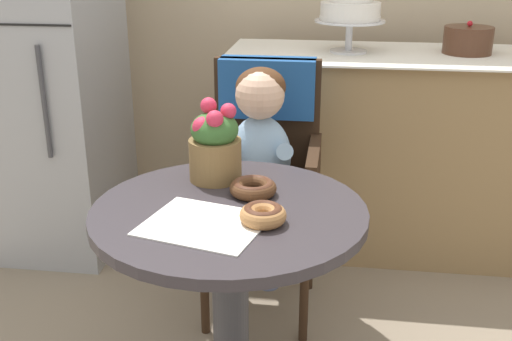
{
  "coord_description": "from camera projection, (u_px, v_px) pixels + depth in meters",
  "views": [
    {
      "loc": [
        0.27,
        -1.45,
        1.39
      ],
      "look_at": [
        0.05,
        0.15,
        0.77
      ],
      "focal_mm": 43.83,
      "sensor_mm": 36.0,
      "label": 1
    }
  ],
  "objects": [
    {
      "name": "cafe_table",
      "position": [
        230.0,
        279.0,
        1.69
      ],
      "size": [
        0.72,
        0.72,
        0.72
      ],
      "color": "#332D33",
      "rests_on": "ground"
    },
    {
      "name": "wicker_chair",
      "position": [
        264.0,
        147.0,
        2.33
      ],
      "size": [
        0.42,
        0.45,
        0.95
      ],
      "rotation": [
        0.0,
        0.0,
        -0.07
      ],
      "color": "#332114",
      "rests_on": "ground"
    },
    {
      "name": "seated_child",
      "position": [
        258.0,
        151.0,
        2.17
      ],
      "size": [
        0.27,
        0.32,
        0.73
      ],
      "color": "#8CADCC",
      "rests_on": "ground"
    },
    {
      "name": "paper_napkin",
      "position": [
        204.0,
        224.0,
        1.52
      ],
      "size": [
        0.33,
        0.3,
        0.0
      ],
      "primitive_type": "cube",
      "rotation": [
        0.0,
        0.0,
        -0.25
      ],
      "color": "white",
      "rests_on": "cafe_table"
    },
    {
      "name": "donut_front",
      "position": [
        253.0,
        187.0,
        1.69
      ],
      "size": [
        0.13,
        0.13,
        0.04
      ],
      "color": "#4C2D19",
      "rests_on": "cafe_table"
    },
    {
      "name": "donut_mid",
      "position": [
        263.0,
        214.0,
        1.52
      ],
      "size": [
        0.12,
        0.12,
        0.05
      ],
      "color": "#AD7542",
      "rests_on": "cafe_table"
    },
    {
      "name": "flower_vase",
      "position": [
        215.0,
        144.0,
        1.77
      ],
      "size": [
        0.15,
        0.15,
        0.24
      ],
      "color": "brown",
      "rests_on": "cafe_table"
    },
    {
      "name": "display_counter",
      "position": [
        399.0,
        152.0,
        2.84
      ],
      "size": [
        1.56,
        0.62,
        0.9
      ],
      "color": "#93754C",
      "rests_on": "ground"
    },
    {
      "name": "tiered_cake_stand",
      "position": [
        350.0,
        7.0,
        2.65
      ],
      "size": [
        0.3,
        0.3,
        0.33
      ],
      "color": "silver",
      "rests_on": "display_counter"
    },
    {
      "name": "round_layer_cake",
      "position": [
        468.0,
        40.0,
        2.67
      ],
      "size": [
        0.21,
        0.21,
        0.14
      ],
      "color": "#4C2D1E",
      "rests_on": "display_counter"
    },
    {
      "name": "refrigerator",
      "position": [
        36.0,
        64.0,
        2.72
      ],
      "size": [
        0.64,
        0.63,
        1.7
      ],
      "color": "#9EA0A5",
      "rests_on": "ground"
    }
  ]
}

